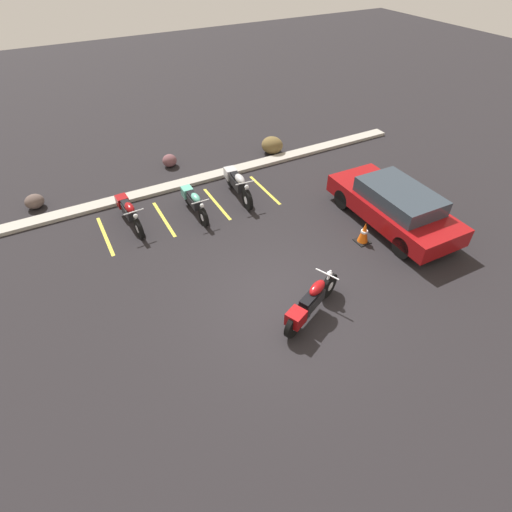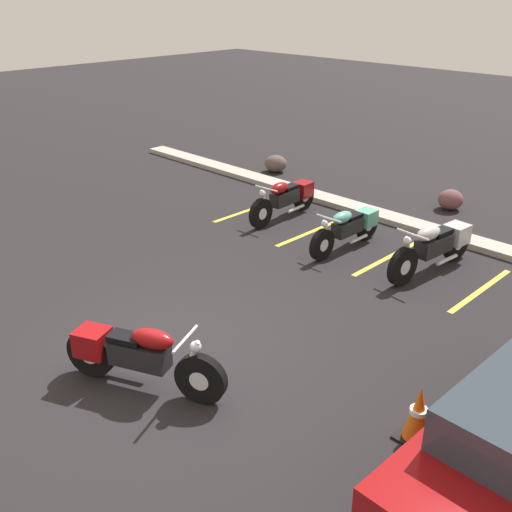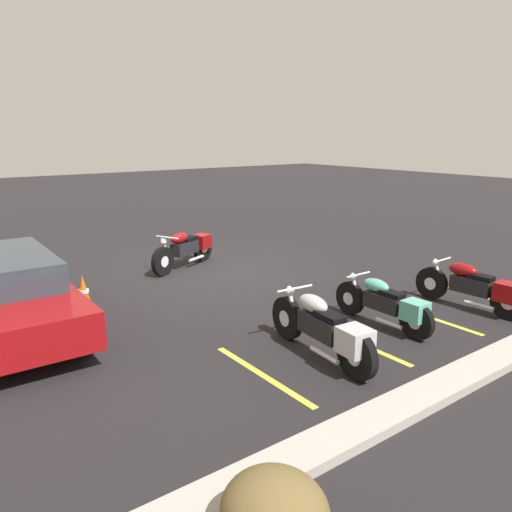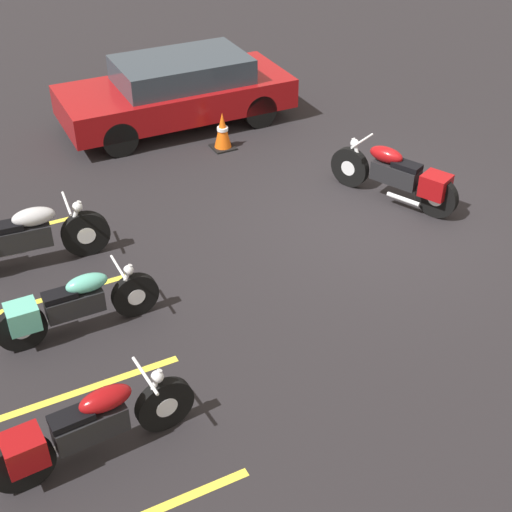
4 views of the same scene
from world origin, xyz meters
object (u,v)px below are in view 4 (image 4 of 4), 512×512
Objects in this scene: parked_bike_1 at (70,306)px; car_red at (177,90)px; motorcycle_maroon_featured at (399,176)px; traffic_cone at (223,132)px; parked_bike_0 at (84,428)px; parked_bike_2 at (17,239)px.

parked_bike_1 is 6.18m from car_red.
motorcycle_maroon_featured reaches higher than traffic_cone.
parked_bike_0 is 3.09× the size of traffic_cone.
parked_bike_1 is at bearing 56.93° from car_red.
motorcycle_maroon_featured reaches higher than parked_bike_1.
parked_bike_0 is 7.09m from traffic_cone.
motorcycle_maroon_featured is 0.48× the size of car_red.
car_red reaches higher than parked_bike_0.
parked_bike_0 reaches higher than parked_bike_1.
motorcycle_maroon_featured is at bearing -4.03° from parked_bike_2.
parked_bike_2 is at bearing 117.33° from traffic_cone.
traffic_cone is at bearing 45.14° from parked_bike_1.
parked_bike_1 is 0.46× the size of car_red.
traffic_cone is at bearing 103.86° from car_red.
traffic_cone is (5.73, -4.17, -0.12)m from parked_bike_0.
motorcycle_maroon_featured is 1.04× the size of parked_bike_1.
car_red is (4.35, 1.93, 0.22)m from motorcycle_maroon_featured.
traffic_cone is at bearing 32.52° from parked_bike_2.
motorcycle_maroon_featured is 3.43m from traffic_cone.
car_red is at bearing 47.70° from parked_bike_2.
parked_bike_2 is 3.32× the size of traffic_cone.
car_red is at bearing 57.65° from parked_bike_0.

